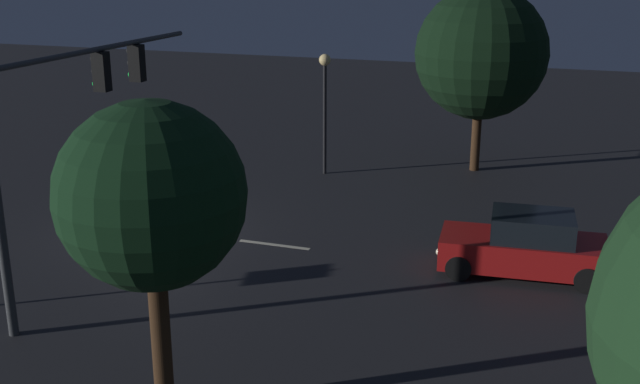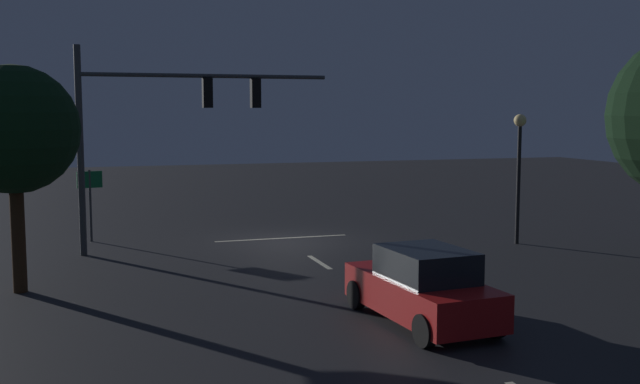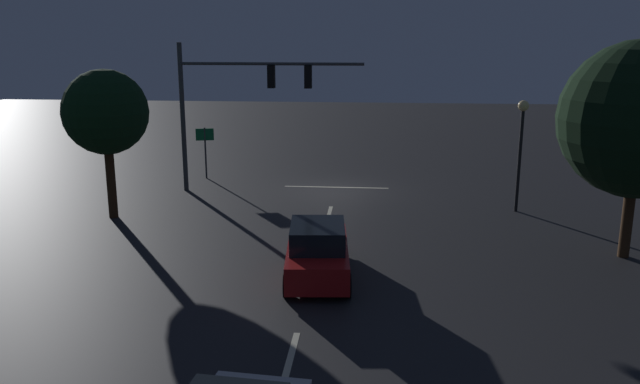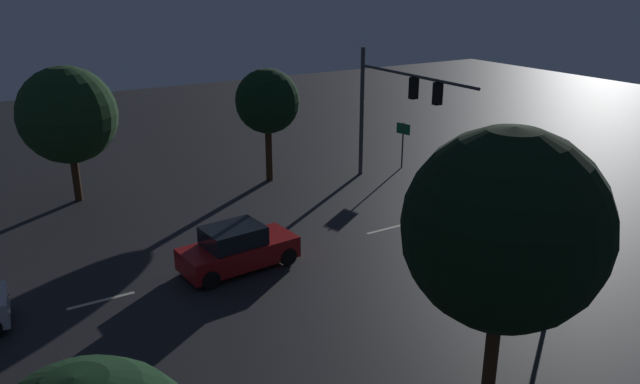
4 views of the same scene
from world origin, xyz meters
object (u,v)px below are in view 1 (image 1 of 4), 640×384
at_px(car_approaching, 525,246).
at_px(tree_right_far, 151,197).
at_px(traffic_signal_assembly, 68,109).
at_px(street_lamp_left_kerb, 325,90).
at_px(tree_left_far, 481,53).

relative_size(car_approaching, tree_right_far, 0.76).
distance_m(traffic_signal_assembly, street_lamp_left_kerb, 12.38).
bearing_deg(tree_right_far, traffic_signal_assembly, -131.76).
bearing_deg(traffic_signal_assembly, tree_right_far, 48.24).
bearing_deg(tree_left_far, car_approaching, 15.10).
height_order(car_approaching, street_lamp_left_kerb, street_lamp_left_kerb).
bearing_deg(tree_left_far, traffic_signal_assembly, -28.50).
relative_size(car_approaching, tree_left_far, 0.63).
xyz_separation_m(traffic_signal_assembly, tree_left_far, (-14.45, 7.84, -0.06)).
xyz_separation_m(car_approaching, tree_right_far, (8.77, -5.75, 3.41)).
bearing_deg(traffic_signal_assembly, car_approaching, 113.20).
bearing_deg(tree_right_far, street_lamp_left_kerb, -171.82).
xyz_separation_m(street_lamp_left_kerb, tree_left_far, (-2.38, 5.42, 1.30)).
relative_size(traffic_signal_assembly, street_lamp_left_kerb, 1.83).
bearing_deg(street_lamp_left_kerb, traffic_signal_assembly, -11.37).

